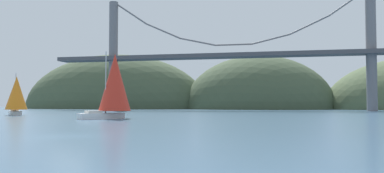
# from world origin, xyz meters

# --- Properties ---
(ground_plane) EXTENTS (360.00, 360.00, 0.00)m
(ground_plane) POSITION_xyz_m (0.00, 0.00, 0.00)
(ground_plane) COLOR #385670
(headland_left) EXTENTS (80.33, 44.00, 45.79)m
(headland_left) POSITION_xyz_m (-55.00, 135.00, 0.00)
(headland_left) COLOR #425138
(headland_left) RESTS_ON ground_plane
(headland_center) EXTENTS (59.05, 44.00, 42.07)m
(headland_center) POSITION_xyz_m (5.00, 135.00, 0.00)
(headland_center) COLOR #425138
(headland_center) RESTS_ON ground_plane
(suspension_bridge) EXTENTS (112.84, 6.00, 34.91)m
(suspension_bridge) POSITION_xyz_m (0.00, 95.00, 16.92)
(suspension_bridge) COLOR slate
(suspension_bridge) RESTS_ON ground_plane
(sailboat_scarlet_sail) EXTENTS (7.14, 7.55, 9.28)m
(sailboat_scarlet_sail) POSITION_xyz_m (-9.14, 28.13, 4.81)
(sailboat_scarlet_sail) COLOR white
(sailboat_scarlet_sail) RESTS_ON ground_plane
(sailboat_orange_sail) EXTENTS (6.59, 6.86, 7.66)m
(sailboat_orange_sail) POSITION_xyz_m (-32.99, 39.78, 3.70)
(sailboat_orange_sail) COLOR white
(sailboat_orange_sail) RESTS_ON ground_plane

